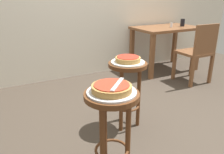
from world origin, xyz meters
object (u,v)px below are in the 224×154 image
serving_plate_foreground (112,92)px  stool_middle (127,81)px  wooden_chair (198,51)px  pizza_server_knife (118,84)px  pizza_foreground (112,88)px  cup_near_edge (183,23)px  serving_plate_middle (128,62)px  condiment_shaker (171,25)px  pizza_middle (128,59)px  dining_table (166,34)px  stool_foreground (112,117)px

serving_plate_foreground → stool_middle: (0.43, 0.51, -0.18)m
wooden_chair → pizza_server_knife: bearing=-150.6°
pizza_foreground → cup_near_edge: size_ratio=2.13×
wooden_chair → pizza_foreground: bearing=-151.5°
serving_plate_foreground → serving_plate_middle: 0.67m
condiment_shaker → pizza_server_knife: size_ratio=0.32×
serving_plate_middle → condiment_shaker: (1.52, 1.15, 0.11)m
serving_plate_foreground → pizza_middle: size_ratio=1.40×
pizza_middle → cup_near_edge: size_ratio=1.89×
serving_plate_middle → pizza_server_knife: bearing=-127.1°
stool_middle → pizza_server_knife: pizza_server_knife is taller
wooden_chair → pizza_server_knife: (-1.88, -1.06, 0.24)m
wooden_chair → pizza_server_knife: 2.17m
serving_plate_middle → wooden_chair: wooden_chair is taller
serving_plate_middle → pizza_middle: 0.03m
stool_middle → wooden_chair: 1.56m
pizza_middle → pizza_server_knife: (-0.40, -0.53, 0.03)m
pizza_foreground → dining_table: dining_table is taller
condiment_shaker → stool_middle: bearing=-142.8°
stool_foreground → pizza_foreground: size_ratio=2.54×
dining_table → wooden_chair: (0.00, -0.69, -0.14)m
stool_foreground → cup_near_edge: size_ratio=5.40×
serving_plate_foreground → pizza_foreground: (0.00, 0.00, 0.03)m
stool_foreground → wooden_chair: bearing=28.5°
condiment_shaker → pizza_foreground: bearing=-139.5°
serving_plate_middle → wooden_chair: size_ratio=0.36×
serving_plate_middle → condiment_shaker: bearing=37.2°
pizza_foreground → pizza_middle: size_ratio=1.13×
pizza_middle → pizza_foreground: bearing=-130.2°
cup_near_edge → pizza_middle: bearing=-146.7°
serving_plate_foreground → pizza_foreground: pizza_foreground is taller
cup_near_edge → serving_plate_middle: bearing=-146.7°
pizza_middle → condiment_shaker: bearing=37.2°
pizza_middle → dining_table: dining_table is taller
cup_near_edge → condiment_shaker: 0.24m
stool_foreground → pizza_server_knife: pizza_server_knife is taller
serving_plate_foreground → wooden_chair: bearing=28.5°
serving_plate_foreground → pizza_server_knife: bearing=-33.7°
serving_plate_middle → pizza_server_knife: 0.67m
dining_table → pizza_middle: bearing=-140.5°
pizza_server_knife → serving_plate_middle: bearing=8.1°
dining_table → serving_plate_foreground: bearing=-137.8°
condiment_shaker → pizza_server_knife: condiment_shaker is taller
wooden_chair → serving_plate_foreground: bearing=-151.5°
serving_plate_middle → condiment_shaker: condiment_shaker is taller
serving_plate_foreground → pizza_middle: pizza_middle is taller
pizza_middle → condiment_shaker: 1.91m
pizza_middle → condiment_shaker: condiment_shaker is taller
serving_plate_middle → stool_middle: bearing=-90.0°
pizza_foreground → dining_table: bearing=42.2°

